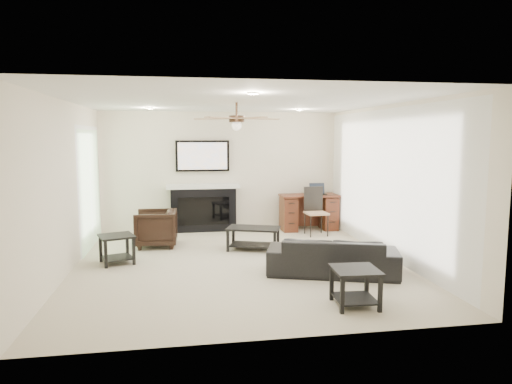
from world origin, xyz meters
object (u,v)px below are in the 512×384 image
armchair (156,228)px  coffee_table (253,239)px  fireplace_unit (203,186)px  desk (309,212)px  sofa (332,256)px

armchair → coffee_table: 1.79m
armchair → fireplace_unit: size_ratio=0.38×
armchair → desk: desk is taller
sofa → armchair: (-2.60, 2.15, 0.06)m
coffee_table → fireplace_unit: fireplace_unit is taller
fireplace_unit → desk: size_ratio=1.57×
armchair → desk: size_ratio=0.60×
sofa → desk: desk is taller
fireplace_unit → desk: fireplace_unit is taller
sofa → fireplace_unit: 3.82m
desk → armchair: bearing=-162.6°
armchair → coffee_table: bearing=74.3°
coffee_table → desk: (1.44, 1.53, 0.18)m
sofa → coffee_table: (-0.90, 1.60, -0.07)m
armchair → fireplace_unit: (0.92, 1.21, 0.62)m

